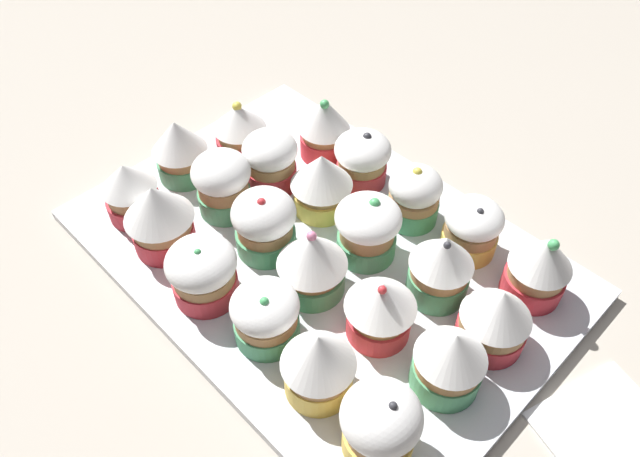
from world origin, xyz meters
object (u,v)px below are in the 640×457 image
object	(u,v)px
cupcake_11	(450,360)
cupcake_21	(159,216)
cupcake_18	(318,362)
cupcake_16	(179,149)
cupcake_13	(312,262)
cupcake_17	(380,424)
cupcake_4	(324,127)
cupcake_12	(380,307)
cupcake_1	(472,228)
cupcake_20	(203,271)
cupcake_14	(264,223)
cupcake_7	(367,228)
baking_tray	(320,253)
cupcake_2	(414,195)
cupcake_0	(539,267)
cupcake_19	(266,315)
cupcake_5	(495,318)
cupcake_10	(240,129)
cupcake_8	(322,181)
cupcake_3	(362,158)
cupcake_9	(270,160)
napkin	(616,439)
cupcake_22	(130,190)
cupcake_15	(222,183)
cupcake_6	(441,266)

from	to	relation	value
cupcake_11	cupcake_21	world-z (taller)	cupcake_21
cupcake_18	cupcake_16	bearing A→B (deg)	-14.52
cupcake_13	cupcake_18	world-z (taller)	same
cupcake_17	cupcake_4	bearing A→B (deg)	-38.09
cupcake_12	cupcake_1	bearing A→B (deg)	-89.23
cupcake_16	cupcake_20	world-z (taller)	cupcake_16
cupcake_14	cupcake_17	xyz separation A→B (cm)	(-21.28, 7.27, 0.11)
cupcake_20	cupcake_7	bearing A→B (deg)	-115.89
baking_tray	cupcake_13	world-z (taller)	cupcake_13
cupcake_2	cupcake_7	distance (cm)	6.86
cupcake_0	cupcake_19	bearing A→B (deg)	56.39
cupcake_5	cupcake_10	xyz separation A→B (cm)	(34.83, -0.91, -0.18)
cupcake_7	cupcake_8	size ratio (longest dim) A/B	0.98
cupcake_3	cupcake_18	bearing A→B (deg)	124.94
cupcake_9	napkin	size ratio (longest dim) A/B	0.66
napkin	cupcake_22	bearing A→B (deg)	16.11
cupcake_1	cupcake_20	size ratio (longest dim) A/B	0.95
cupcake_0	cupcake_20	size ratio (longest dim) A/B	1.17
cupcake_2	cupcake_22	xyz separation A→B (cm)	(20.65, 20.09, 0.14)
cupcake_4	cupcake_3	bearing A→B (deg)	177.36
cupcake_3	cupcake_15	bearing A→B (deg)	62.47
cupcake_3	cupcake_5	distance (cm)	23.08
cupcake_2	cupcake_18	world-z (taller)	cupcake_18
cupcake_11	cupcake_12	bearing A→B (deg)	1.21
cupcake_1	cupcake_16	bearing A→B (deg)	25.40
cupcake_13	cupcake_0	bearing A→B (deg)	-136.12
cupcake_6	cupcake_15	distance (cm)	23.50
cupcake_0	cupcake_7	bearing A→B (deg)	27.44
cupcake_14	cupcake_20	xyz separation A→B (cm)	(-0.42, 7.73, -0.26)
baking_tray	cupcake_6	distance (cm)	12.88
cupcake_9	napkin	distance (cm)	40.88
cupcake_9	cupcake_19	world-z (taller)	cupcake_9
cupcake_11	cupcake_14	distance (cm)	21.57
cupcake_2	cupcake_6	world-z (taller)	cupcake_6
cupcake_1	cupcake_18	distance (cm)	21.13
cupcake_14	cupcake_17	world-z (taller)	same
napkin	cupcake_9	bearing A→B (deg)	0.73
cupcake_19	cupcake_4	bearing A→B (deg)	-56.31
cupcake_13	cupcake_18	distance (cm)	10.33
cupcake_20	cupcake_16	bearing A→B (deg)	-28.91
cupcake_6	cupcake_22	distance (cm)	31.81
cupcake_17	cupcake_22	distance (cm)	34.42
cupcake_8	cupcake_15	size ratio (longest dim) A/B	1.00
cupcake_10	cupcake_5	bearing A→B (deg)	178.51
cupcake_5	cupcake_17	world-z (taller)	cupcake_17
cupcake_10	cupcake_11	distance (cm)	35.27
cupcake_7	cupcake_12	xyz separation A→B (cm)	(-6.97, 6.02, 0.07)
cupcake_5	cupcake_4	bearing A→B (deg)	-15.06
cupcake_5	cupcake_17	size ratio (longest dim) A/B	0.96
cupcake_14	cupcake_15	bearing A→B (deg)	-4.28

